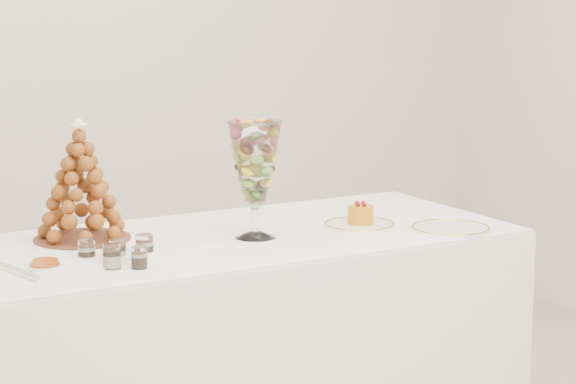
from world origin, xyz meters
TOP-DOWN VIEW (x-y plane):
  - buffet_table at (-0.13, 0.40)m, footprint 2.05×0.87m
  - lace_tray at (-0.50, 0.44)m, footprint 0.67×0.56m
  - macaron_vase at (0.03, 0.34)m, footprint 0.17×0.17m
  - cake_plate at (0.40, 0.30)m, footprint 0.24×0.24m
  - spare_plate at (0.63, 0.10)m, footprint 0.26×0.26m
  - verrine_a at (-0.56, 0.30)m, footprint 0.05×0.05m
  - verrine_b at (-0.48, 0.26)m, footprint 0.05×0.05m
  - verrine_c at (-0.39, 0.27)m, footprint 0.06×0.06m
  - verrine_d at (-0.52, 0.20)m, footprint 0.06×0.06m
  - verrine_e at (-0.45, 0.16)m, footprint 0.05×0.05m
  - ramekin_back at (-0.68, 0.28)m, footprint 0.08×0.08m
  - ramekin_front at (-0.71, 0.22)m, footprint 0.09×0.09m
  - croquembouche at (-0.49, 0.51)m, footprint 0.30×0.30m
  - mousse_cake at (0.40, 0.30)m, footprint 0.09×0.09m

SIDE VIEW (x-z plane):
  - buffet_table at x=-0.13m, z-range 0.00..0.77m
  - cake_plate at x=0.40m, z-range 0.77..0.78m
  - spare_plate at x=0.63m, z-range 0.77..0.78m
  - lace_tray at x=-0.50m, z-range 0.77..0.79m
  - ramekin_back at x=-0.68m, z-range 0.77..0.80m
  - ramekin_front at x=-0.71m, z-range 0.77..0.80m
  - verrine_e at x=-0.45m, z-range 0.77..0.83m
  - verrine_b at x=-0.48m, z-range 0.77..0.84m
  - verrine_a at x=-0.56m, z-range 0.77..0.84m
  - verrine_d at x=-0.52m, z-range 0.77..0.84m
  - verrine_c at x=-0.39m, z-range 0.77..0.84m
  - mousse_cake at x=0.40m, z-range 0.78..0.85m
  - croquembouche at x=-0.49m, z-range 0.79..1.16m
  - macaron_vase at x=0.03m, z-range 0.83..1.20m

